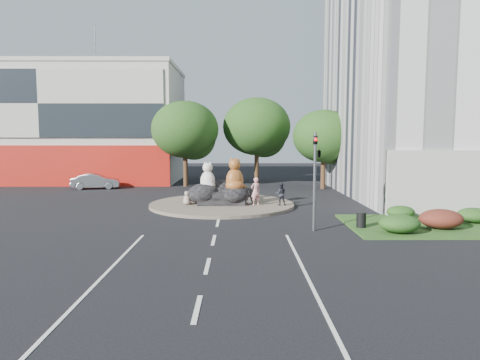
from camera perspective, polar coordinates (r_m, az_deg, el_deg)
The scene contains 22 objects.
ground at distance 20.06m, azimuth -3.53°, elevation -8.02°, with size 120.00×120.00×0.00m, color black.
roundabout_island at distance 29.84m, azimuth -2.42°, elevation -3.28°, with size 10.00×10.00×0.20m, color brown.
rock_plinth at distance 29.76m, azimuth -2.42°, elevation -2.24°, with size 3.20×2.60×0.90m, color black, non-canonical shape.
shophouse_block at distance 51.11m, azimuth -22.39°, elevation 6.87°, with size 25.20×12.30×17.40m.
grass_verge at distance 25.37m, azimuth 25.24°, elevation -5.51°, with size 10.00×6.00×0.12m, color #254818.
tree_left at distance 41.83m, azimuth -7.23°, elevation 6.33°, with size 6.46×6.46×8.27m.
tree_mid at distance 43.56m, azimuth 2.33°, elevation 6.75°, with size 6.84×6.84×8.76m.
tree_right at distance 40.30m, azimuth 11.17°, elevation 5.41°, with size 5.70×5.70×7.30m.
hedge_near_green at distance 22.30m, azimuth 20.50°, elevation -5.48°, with size 2.00×1.60×0.90m, color #183410.
hedge_red at distance 24.17m, azimuth 25.23°, elevation -4.71°, with size 2.20×1.76×0.99m, color #441A12.
hedge_mid_green at distance 26.64m, azimuth 28.71°, elevation -4.14°, with size 1.80×1.44×0.81m, color #183410.
hedge_back_green at distance 26.34m, azimuth 20.64°, elevation -4.01°, with size 1.60×1.28×0.72m, color #183410.
traffic_light at distance 21.84m, azimuth 10.21°, elevation 2.64°, with size 0.44×1.24×5.00m.
street_lamp at distance 29.83m, azimuth 22.90°, elevation 4.87°, with size 2.34×0.22×8.06m.
cat_white at distance 29.48m, azimuth -4.33°, elevation 0.54°, with size 1.22×1.06×2.03m, color silver, non-canonical shape.
cat_tabby at distance 29.01m, azimuth -0.71°, elevation 0.80°, with size 1.41×1.22×2.35m, color #BC6427, non-canonical shape.
kitten_calico at distance 29.34m, azimuth -7.10°, elevation -2.34°, with size 0.57×0.49×0.95m, color silver, non-canonical shape.
kitten_white at distance 29.33m, azimuth 0.99°, elevation -2.37°, with size 0.53×0.46×0.88m, color white, non-canonical shape.
pedestrian_pink at distance 28.76m, azimuth 2.09°, elevation -1.52°, with size 0.69×0.45×1.88m, color #D18788.
pedestrian_dark at distance 28.93m, azimuth 5.45°, elevation -1.86°, with size 0.74×0.58×1.53m, color black.
parked_car at distance 41.81m, azimuth -18.70°, elevation -0.16°, with size 1.50×4.31×1.42m, color #9EA1A6.
litter_bin at distance 23.04m, azimuth 15.86°, elevation -5.15°, with size 0.49×0.49×0.77m, color black.
Camera 1 is at (1.15, -19.45, 4.75)m, focal length 32.00 mm.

